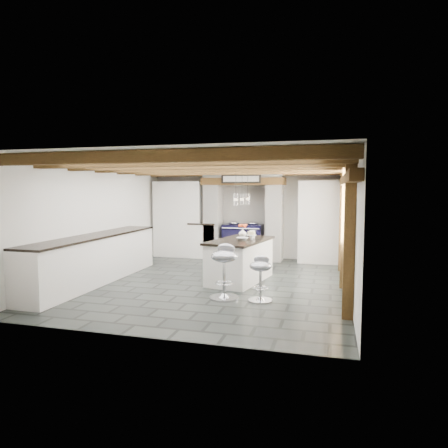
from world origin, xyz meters
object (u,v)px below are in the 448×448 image
(range_cooker, at_px, (243,241))
(bar_stool_far, at_px, (224,265))
(bar_stool_near, at_px, (260,273))
(kitchen_island, at_px, (240,260))

(range_cooker, relative_size, bar_stool_far, 1.11)
(range_cooker, relative_size, bar_stool_near, 1.37)
(range_cooker, xyz_separation_m, kitchen_island, (0.47, -2.44, -0.05))
(kitchen_island, relative_size, bar_stool_far, 1.98)
(range_cooker, distance_m, kitchen_island, 2.48)
(kitchen_island, bearing_deg, bar_stool_near, -53.57)
(range_cooker, distance_m, bar_stool_near, 3.90)
(range_cooker, xyz_separation_m, bar_stool_far, (0.51, -3.75, 0.10))
(bar_stool_far, bearing_deg, kitchen_island, 96.79)
(bar_stool_far, bearing_deg, range_cooker, 102.83)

